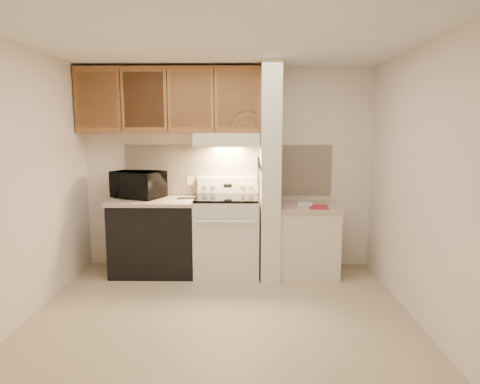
{
  "coord_description": "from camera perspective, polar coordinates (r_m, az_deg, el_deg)",
  "views": [
    {
      "loc": [
        0.24,
        -3.88,
        1.76
      ],
      "look_at": [
        0.16,
        0.75,
        1.07
      ],
      "focal_mm": 32.0,
      "sensor_mm": 36.0,
      "label": 1
    }
  ],
  "objects": [
    {
      "name": "cab_gap_a",
      "position": [
        5.27,
        -15.66,
        11.75
      ],
      "size": [
        0.01,
        0.01,
        0.73
      ],
      "primitive_type": "cube",
      "color": "black",
      "rests_on": "upper_cabinets"
    },
    {
      "name": "cooktop",
      "position": [
        5.11,
        -1.75,
        -0.77
      ],
      "size": [
        0.74,
        0.64,
        0.03
      ],
      "primitive_type": "cube",
      "color": "black",
      "rests_on": "range_body"
    },
    {
      "name": "knife_blade_d",
      "position": [
        5.09,
        2.48,
        2.42
      ],
      "size": [
        0.01,
        0.04,
        0.16
      ],
      "primitive_type": "cube",
      "color": "silver",
      "rests_on": "knife_strip"
    },
    {
      "name": "cab_door_d",
      "position": [
        5.06,
        -0.33,
        12.21
      ],
      "size": [
        0.46,
        0.01,
        0.63
      ],
      "primitive_type": "cube",
      "color": "#935E32",
      "rests_on": "upper_cabinets"
    },
    {
      "name": "wall_right",
      "position": [
        4.22,
        22.67,
        0.91
      ],
      "size": [
        0.02,
        3.0,
        2.5
      ],
      "primitive_type": "cube",
      "color": "white",
      "rests_on": "floor"
    },
    {
      "name": "pillar_trim",
      "position": [
        5.06,
        2.7,
        3.29
      ],
      "size": [
        0.01,
        0.7,
        0.04
      ],
      "primitive_type": "cube",
      "color": "#935E32",
      "rests_on": "partition_pillar"
    },
    {
      "name": "knife_handle_e",
      "position": [
        5.16,
        2.46,
        4.18
      ],
      "size": [
        0.02,
        0.02,
        0.1
      ],
      "primitive_type": "cylinder",
      "color": "black",
      "rests_on": "knife_strip"
    },
    {
      "name": "floor",
      "position": [
        4.27,
        -2.44,
        -15.84
      ],
      "size": [
        3.6,
        3.6,
        0.0
      ],
      "primitive_type": "plane",
      "color": "#BAAB89",
      "rests_on": "ground"
    },
    {
      "name": "range_hood",
      "position": [
        5.17,
        -1.73,
        7.02
      ],
      "size": [
        0.78,
        0.44,
        0.15
      ],
      "primitive_type": "cube",
      "color": "beige",
      "rests_on": "upper_cabinets"
    },
    {
      "name": "teal_jar",
      "position": [
        5.53,
        -14.49,
        -0.13
      ],
      "size": [
        0.1,
        0.1,
        0.09
      ],
      "primitive_type": "cylinder",
      "rotation": [
        0.0,
        0.0,
        -0.39
      ],
      "color": "#23585A",
      "rests_on": "left_countertop"
    },
    {
      "name": "right_cab_base",
      "position": [
        5.26,
        8.95,
        -6.5
      ],
      "size": [
        0.7,
        0.6,
        0.81
      ],
      "primitive_type": "cube",
      "color": "beige",
      "rests_on": "floor"
    },
    {
      "name": "right_countertop",
      "position": [
        5.17,
        9.06,
        -1.95
      ],
      "size": [
        0.74,
        0.64,
        0.04
      ],
      "primitive_type": "cube",
      "color": "#C6AE9B",
      "rests_on": "right_cab_base"
    },
    {
      "name": "knife_handle_b",
      "position": [
        4.92,
        2.54,
        3.97
      ],
      "size": [
        0.02,
        0.02,
        0.1
      ],
      "primitive_type": "cylinder",
      "color": "black",
      "rests_on": "knife_strip"
    },
    {
      "name": "spoon_rest",
      "position": [
        5.23,
        -6.98,
        -0.81
      ],
      "size": [
        0.25,
        0.14,
        0.02
      ],
      "primitive_type": "cube",
      "rotation": [
        0.0,
        0.0,
        0.25
      ],
      "color": "black",
      "rests_on": "left_countertop"
    },
    {
      "name": "knife_blade_a",
      "position": [
        4.84,
        2.56,
        2.11
      ],
      "size": [
        0.01,
        0.03,
        0.16
      ],
      "primitive_type": "cube",
      "color": "silver",
      "rests_on": "knife_strip"
    },
    {
      "name": "upper_cabinets",
      "position": [
        5.3,
        -9.37,
        11.93
      ],
      "size": [
        2.18,
        0.33,
        0.77
      ],
      "primitive_type": "cube",
      "color": "#935E32",
      "rests_on": "wall_back"
    },
    {
      "name": "hood_lip",
      "position": [
        4.96,
        -1.83,
        6.44
      ],
      "size": [
        0.78,
        0.04,
        0.06
      ],
      "primitive_type": "cube",
      "color": "beige",
      "rests_on": "range_hood"
    },
    {
      "name": "knife_strip",
      "position": [
        5.0,
        2.65,
        3.47
      ],
      "size": [
        0.02,
        0.42,
        0.04
      ],
      "primitive_type": "cube",
      "color": "black",
      "rests_on": "partition_pillar"
    },
    {
      "name": "range_knob_left_outer",
      "position": [
        5.35,
        -4.64,
        0.87
      ],
      "size": [
        0.05,
        0.02,
        0.05
      ],
      "primitive_type": "cylinder",
      "rotation": [
        1.57,
        0.0,
        0.0
      ],
      "color": "silver",
      "rests_on": "range_backguard"
    },
    {
      "name": "dishwasher_front",
      "position": [
        5.34,
        -11.26,
        -6.02
      ],
      "size": [
        1.0,
        0.63,
        0.87
      ],
      "primitive_type": "cube",
      "color": "black",
      "rests_on": "floor"
    },
    {
      "name": "wall_left",
      "position": [
        4.41,
        -26.58,
        0.98
      ],
      "size": [
        0.02,
        3.0,
        2.5
      ],
      "primitive_type": "cube",
      "color": "white",
      "rests_on": "floor"
    },
    {
      "name": "range_body",
      "position": [
        5.21,
        -1.73,
        -5.94
      ],
      "size": [
        0.76,
        0.65,
        0.92
      ],
      "primitive_type": "cube",
      "color": "silver",
      "rests_on": "floor"
    },
    {
      "name": "range_knob_right_outer",
      "position": [
        5.32,
        1.37,
        0.86
      ],
      "size": [
        0.05,
        0.02,
        0.05
      ],
      "primitive_type": "cylinder",
      "rotation": [
        1.57,
        0.0,
        0.0
      ],
      "color": "silver",
      "rests_on": "range_backguard"
    },
    {
      "name": "range_knob_right_inner",
      "position": [
        5.32,
        0.29,
        0.86
      ],
      "size": [
        0.05,
        0.02,
        0.05
      ],
      "primitive_type": "cylinder",
      "rotation": [
        1.57,
        0.0,
        0.0
      ],
      "color": "silver",
      "rests_on": "range_backguard"
    },
    {
      "name": "cab_door_c",
      "position": [
        5.1,
        -6.61,
        12.12
      ],
      "size": [
        0.46,
        0.01,
        0.63
      ],
      "primitive_type": "cube",
      "color": "#935E32",
      "rests_on": "upper_cabinets"
    },
    {
      "name": "knife_handle_c",
      "position": [
        4.99,
        2.52,
        4.03
      ],
      "size": [
        0.02,
        0.02,
        0.1
      ],
      "primitive_type": "cylinder",
      "color": "black",
      "rests_on": "knife_strip"
    },
    {
      "name": "range_knob_left_inner",
      "position": [
        5.34,
        -3.57,
        0.87
      ],
      "size": [
        0.05,
        0.02,
        0.05
      ],
      "primitive_type": "cylinder",
      "rotation": [
        1.57,
        0.0,
        0.0
      ],
      "color": "silver",
      "rests_on": "range_backguard"
    },
    {
      "name": "left_countertop",
      "position": [
        5.24,
        -11.4,
        -1.2
      ],
      "size": [
        1.04,
        0.67,
        0.04
      ],
      "primitive_type": "cube",
      "color": "#C6AE9B",
      "rests_on": "dishwasher_front"
    },
    {
      "name": "wall_back",
      "position": [
        5.41,
        -1.6,
        3.11
      ],
      "size": [
        3.6,
        2.5,
        0.02
      ],
      "primitive_type": "cube",
      "rotation": [
        1.57,
        0.0,
        0.0
      ],
      "color": "white",
      "rests_on": "floor"
    },
    {
      "name": "cab_door_b",
      "position": [
        5.2,
        -12.71,
        11.91
      ],
      "size": [
        0.46,
        0.01,
        0.63
      ],
      "primitive_type": "cube",
      "color": "#935E32",
      "rests_on": "upper_cabinets"
    },
    {
      "name": "ceiling",
      "position": [
        3.96,
        -2.68,
        19.28
      ],
      "size": [
        3.6,
        3.6,
        0.0
      ],
      "primitive_type": "plane",
      "rotation": [
        3.14,
        0.0,
        0.0
      ],
      "color": "white",
      "rests_on": "wall_back"
    },
    {
      "name": "knife_handle_d",
      "position": [
        5.09,
        2.49,
        4.12
      ],
      "size": [
        0.02,
        0.02,
        0.1
      ],
      "primitive_type": "cylinder",
      "color": "black",
      "rests_on": "knife_strip"
    },
    {
      "name": "microwave",
      "position": [
        5.4,
        -13.43,
        0.99
      ],
      "size": [
        0.7,
        0.61,
        0.33
      ],
      "primitive_type": "imported",
      "rotation": [
        0.0,
        0.0,
        -0.43
      ],
      "color": "black",
      "rests_on": "left_countertop"
    },
    {
      "name": "oven_handle",
      "position": [
        4.8,
        -1.94,
        -3.99
      ],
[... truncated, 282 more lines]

